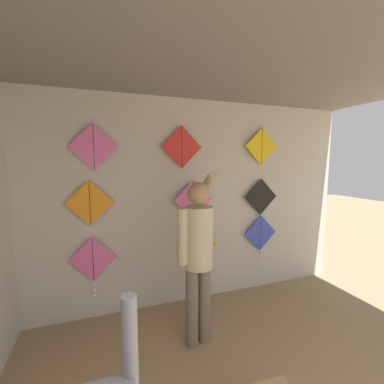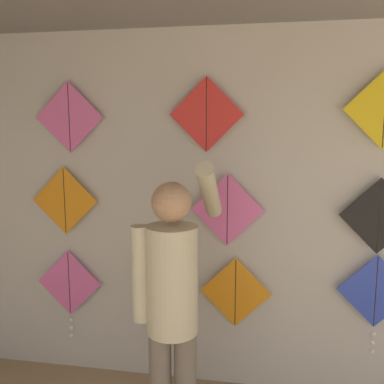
# 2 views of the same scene
# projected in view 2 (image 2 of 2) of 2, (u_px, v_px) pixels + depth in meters

# --- Properties ---
(back_panel) EXTENTS (4.99, 0.06, 2.80)m
(back_panel) POSITION_uv_depth(u_px,v_px,m) (223.00, 214.00, 3.32)
(back_panel) COLOR beige
(back_panel) RESTS_ON ground
(shopkeeper) EXTENTS (0.47, 0.68, 1.88)m
(shopkeeper) POSITION_uv_depth(u_px,v_px,m) (173.00, 299.00, 2.54)
(shopkeeper) COLOR #726656
(shopkeeper) RESTS_ON ground
(kite_0) EXTENTS (0.55, 0.04, 0.76)m
(kite_0) POSITION_uv_depth(u_px,v_px,m) (69.00, 287.00, 3.56)
(kite_0) COLOR pink
(kite_1) EXTENTS (0.55, 0.01, 0.55)m
(kite_1) POSITION_uv_depth(u_px,v_px,m) (235.00, 292.00, 3.31)
(kite_1) COLOR orange
(kite_2) EXTENTS (0.55, 0.04, 0.76)m
(kite_2) POSITION_uv_depth(u_px,v_px,m) (375.00, 296.00, 3.13)
(kite_2) COLOR blue
(kite_3) EXTENTS (0.55, 0.01, 0.55)m
(kite_3) POSITION_uv_depth(u_px,v_px,m) (65.00, 201.00, 3.44)
(kite_3) COLOR orange
(kite_4) EXTENTS (0.55, 0.01, 0.55)m
(kite_4) POSITION_uv_depth(u_px,v_px,m) (227.00, 210.00, 3.22)
(kite_4) COLOR pink
(kite_5) EXTENTS (0.55, 0.01, 0.55)m
(kite_5) POSITION_uv_depth(u_px,v_px,m) (379.00, 216.00, 3.03)
(kite_5) COLOR black
(kite_6) EXTENTS (0.55, 0.01, 0.55)m
(kite_6) POSITION_uv_depth(u_px,v_px,m) (69.00, 117.00, 3.33)
(kite_6) COLOR pink
(kite_7) EXTENTS (0.55, 0.01, 0.55)m
(kite_7) POSITION_uv_depth(u_px,v_px,m) (206.00, 114.00, 3.14)
(kite_7) COLOR red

